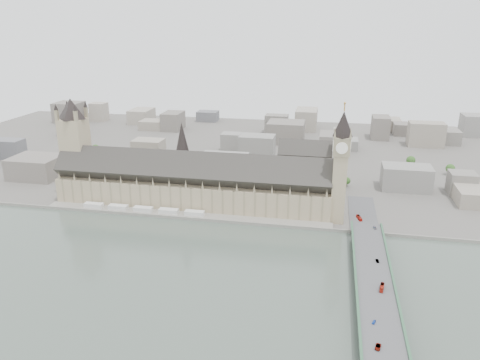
% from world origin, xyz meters
% --- Properties ---
extents(ground, '(900.00, 900.00, 0.00)m').
position_xyz_m(ground, '(0.00, 0.00, 0.00)').
color(ground, '#595651').
rests_on(ground, ground).
extents(river_thames, '(600.00, 600.00, 0.00)m').
position_xyz_m(river_thames, '(0.00, -165.00, 0.00)').
color(river_thames, '#4A574E').
rests_on(river_thames, ground).
extents(embankment_wall, '(600.00, 1.50, 3.00)m').
position_xyz_m(embankment_wall, '(0.00, -15.00, 1.50)').
color(embankment_wall, slate).
rests_on(embankment_wall, ground).
extents(river_terrace, '(270.00, 15.00, 2.00)m').
position_xyz_m(river_terrace, '(0.00, -7.50, 1.00)').
color(river_terrace, slate).
rests_on(river_terrace, ground).
extents(terrace_tents, '(118.00, 7.00, 4.00)m').
position_xyz_m(terrace_tents, '(-40.00, -7.00, 4.00)').
color(terrace_tents, silver).
rests_on(terrace_tents, river_terrace).
extents(palace_of_westminster, '(265.00, 40.73, 55.44)m').
position_xyz_m(palace_of_westminster, '(0.00, 19.70, 22.71)').
color(palace_of_westminster, tan).
rests_on(palace_of_westminster, ground).
extents(elizabeth_tower, '(17.00, 17.00, 107.50)m').
position_xyz_m(elizabeth_tower, '(138.00, 8.00, 58.09)').
color(elizabeth_tower, tan).
rests_on(elizabeth_tower, ground).
extents(victoria_tower, '(30.00, 30.00, 100.00)m').
position_xyz_m(victoria_tower, '(-122.00, 26.00, 55.20)').
color(victoria_tower, tan).
rests_on(victoria_tower, ground).
extents(central_tower, '(13.00, 13.00, 48.00)m').
position_xyz_m(central_tower, '(-10.00, 26.00, 57.92)').
color(central_tower, gray).
rests_on(central_tower, ground).
extents(westminster_bridge, '(25.00, 325.00, 10.25)m').
position_xyz_m(westminster_bridge, '(162.00, -87.50, 5.12)').
color(westminster_bridge, '#474749').
rests_on(westminster_bridge, ground).
extents(bridge_parapets, '(25.00, 235.00, 1.15)m').
position_xyz_m(bridge_parapets, '(162.00, -132.00, 10.82)').
color(bridge_parapets, '#356243').
rests_on(bridge_parapets, westminster_bridge).
extents(westminster_abbey, '(68.00, 36.00, 64.00)m').
position_xyz_m(westminster_abbey, '(110.92, 95.00, 25.08)').
color(westminster_abbey, gray).
rests_on(westminster_abbey, ground).
extents(city_skyline_inland, '(720.00, 360.00, 38.00)m').
position_xyz_m(city_skyline_inland, '(0.00, 245.00, 19.00)').
color(city_skyline_inland, gray).
rests_on(city_skyline_inland, ground).
extents(park_trees, '(110.00, 30.00, 15.00)m').
position_xyz_m(park_trees, '(-10.00, 60.00, 7.50)').
color(park_trees, '#264D1B').
rests_on(park_trees, ground).
extents(red_bus_north, '(5.08, 10.79, 2.93)m').
position_xyz_m(red_bus_north, '(156.37, -7.75, 11.71)').
color(red_bus_north, red).
rests_on(red_bus_north, westminster_bridge).
extents(red_bus_south, '(3.95, 10.02, 2.72)m').
position_xyz_m(red_bus_south, '(165.66, -117.74, 11.61)').
color(red_bus_south, red).
rests_on(red_bus_south, westminster_bridge).
extents(car_blue, '(2.74, 4.05, 1.28)m').
position_xyz_m(car_blue, '(158.18, -154.66, 10.89)').
color(car_blue, '#1B48B5').
rests_on(car_blue, westminster_bridge).
extents(car_silver, '(2.25, 4.69, 1.48)m').
position_xyz_m(car_silver, '(165.78, -81.31, 10.99)').
color(car_silver, gray).
rests_on(car_silver, westminster_bridge).
extents(car_grey, '(3.86, 6.17, 1.59)m').
position_xyz_m(car_grey, '(158.70, -176.29, 11.05)').
color(car_grey, gray).
rests_on(car_grey, westminster_bridge).
extents(car_approach, '(2.63, 4.91, 1.35)m').
position_xyz_m(car_approach, '(168.16, -23.97, 10.93)').
color(car_approach, gray).
rests_on(car_approach, westminster_bridge).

